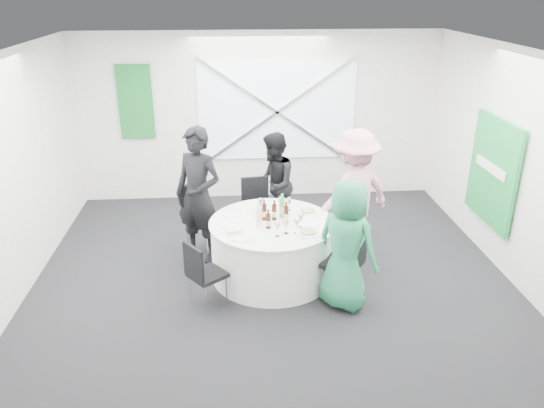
{
  "coord_description": "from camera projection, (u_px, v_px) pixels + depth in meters",
  "views": [
    {
      "loc": [
        -0.47,
        -5.72,
        3.5
      ],
      "look_at": [
        0.0,
        0.2,
        1.0
      ],
      "focal_mm": 35.0,
      "sensor_mm": 36.0,
      "label": 1
    }
  ],
  "objects": [
    {
      "name": "floor",
      "position": [
        273.0,
        283.0,
        6.65
      ],
      "size": [
        6.0,
        6.0,
        0.0
      ],
      "primitive_type": "plane",
      "color": "black",
      "rests_on": "ground"
    },
    {
      "name": "ceiling",
      "position": [
        273.0,
        54.0,
        5.56
      ],
      "size": [
        6.0,
        6.0,
        0.0
      ],
      "primitive_type": "plane",
      "rotation": [
        3.14,
        0.0,
        0.0
      ],
      "color": "silver",
      "rests_on": "wall_back"
    },
    {
      "name": "wall_back",
      "position": [
        259.0,
        117.0,
        8.86
      ],
      "size": [
        6.0,
        0.0,
        6.0
      ],
      "primitive_type": "plane",
      "rotation": [
        1.57,
        0.0,
        0.0
      ],
      "color": "silver",
      "rests_on": "floor"
    },
    {
      "name": "wall_front",
      "position": [
        312.0,
        341.0,
        3.35
      ],
      "size": [
        6.0,
        0.0,
        6.0
      ],
      "primitive_type": "plane",
      "rotation": [
        -1.57,
        0.0,
        0.0
      ],
      "color": "silver",
      "rests_on": "floor"
    },
    {
      "name": "wall_left",
      "position": [
        5.0,
        186.0,
        5.89
      ],
      "size": [
        0.0,
        6.0,
        6.0
      ],
      "primitive_type": "plane",
      "rotation": [
        1.57,
        0.0,
        1.57
      ],
      "color": "silver",
      "rests_on": "floor"
    },
    {
      "name": "wall_right",
      "position": [
        523.0,
        172.0,
        6.32
      ],
      "size": [
        0.0,
        6.0,
        6.0
      ],
      "primitive_type": "plane",
      "rotation": [
        1.57,
        0.0,
        -1.57
      ],
      "color": "silver",
      "rests_on": "floor"
    },
    {
      "name": "window_panel",
      "position": [
        277.0,
        112.0,
        8.81
      ],
      "size": [
        2.6,
        0.03,
        1.6
      ],
      "primitive_type": "cube",
      "color": "white",
      "rests_on": "wall_back"
    },
    {
      "name": "window_brace_a",
      "position": [
        277.0,
        112.0,
        8.77
      ],
      "size": [
        2.63,
        0.05,
        1.84
      ],
      "primitive_type": "cube",
      "rotation": [
        0.0,
        0.97,
        0.0
      ],
      "color": "silver",
      "rests_on": "window_panel"
    },
    {
      "name": "window_brace_b",
      "position": [
        277.0,
        112.0,
        8.77
      ],
      "size": [
        2.63,
        0.05,
        1.84
      ],
      "primitive_type": "cube",
      "rotation": [
        0.0,
        -0.97,
        0.0
      ],
      "color": "silver",
      "rests_on": "window_panel"
    },
    {
      "name": "green_banner",
      "position": [
        135.0,
        102.0,
        8.56
      ],
      "size": [
        0.55,
        0.04,
        1.2
      ],
      "primitive_type": "cube",
      "color": "#156B2A",
      "rests_on": "wall_back"
    },
    {
      "name": "green_sign",
      "position": [
        493.0,
        171.0,
        6.95
      ],
      "size": [
        0.05,
        1.2,
        1.4
      ],
      "primitive_type": "cube",
      "color": "green",
      "rests_on": "wall_right"
    },
    {
      "name": "banquet_table",
      "position": [
        272.0,
        249.0,
        6.69
      ],
      "size": [
        1.56,
        1.56,
        0.76
      ],
      "color": "white",
      "rests_on": "floor"
    },
    {
      "name": "chair_back",
      "position": [
        256.0,
        204.0,
        7.62
      ],
      "size": [
        0.47,
        0.47,
        0.92
      ],
      "rotation": [
        0.0,
        0.0,
        0.13
      ],
      "color": "black",
      "rests_on": "floor"
    },
    {
      "name": "chair_back_left",
      "position": [
        200.0,
        212.0,
        7.27
      ],
      "size": [
        0.63,
        0.63,
        0.99
      ],
      "rotation": [
        0.0,
        0.0,
        0.87
      ],
      "color": "black",
      "rests_on": "floor"
    },
    {
      "name": "chair_back_right",
      "position": [
        343.0,
        215.0,
        7.16
      ],
      "size": [
        0.61,
        0.6,
        0.99
      ],
      "rotation": [
        0.0,
        0.0,
        -1.09
      ],
      "color": "black",
      "rests_on": "floor"
    },
    {
      "name": "chair_front_right",
      "position": [
        349.0,
        258.0,
        6.14
      ],
      "size": [
        0.58,
        0.58,
        0.92
      ],
      "rotation": [
        0.0,
        0.0,
        4.1
      ],
      "color": "black",
      "rests_on": "floor"
    },
    {
      "name": "chair_front_left",
      "position": [
        202.0,
        271.0,
        5.99
      ],
      "size": [
        0.53,
        0.52,
        0.82
      ],
      "rotation": [
        0.0,
        0.0,
        2.22
      ],
      "color": "black",
      "rests_on": "floor"
    },
    {
      "name": "person_man_back_left",
      "position": [
        198.0,
        196.0,
        6.93
      ],
      "size": [
        0.8,
        0.72,
        1.83
      ],
      "primitive_type": "imported",
      "rotation": [
        0.0,
        0.0,
        -0.55
      ],
      "color": "black",
      "rests_on": "floor"
    },
    {
      "name": "person_man_back",
      "position": [
        273.0,
        185.0,
        7.7
      ],
      "size": [
        0.48,
        0.78,
        1.54
      ],
      "primitive_type": "imported",
      "rotation": [
        0.0,
        0.0,
        -1.67
      ],
      "color": "black",
      "rests_on": "floor"
    },
    {
      "name": "person_woman_pink",
      "position": [
        354.0,
        194.0,
        7.05
      ],
      "size": [
        1.26,
        0.96,
        1.77
      ],
      "primitive_type": "imported",
      "rotation": [
        0.0,
        0.0,
        -2.71
      ],
      "color": "pink",
      "rests_on": "floor"
    },
    {
      "name": "person_woman_green",
      "position": [
        346.0,
        245.0,
        5.93
      ],
      "size": [
        0.89,
        0.87,
        1.55
      ],
      "primitive_type": "imported",
      "rotation": [
        0.0,
        0.0,
        2.4
      ],
      "color": "#258856",
      "rests_on": "floor"
    },
    {
      "name": "plate_back",
      "position": [
        272.0,
        203.0,
        7.09
      ],
      "size": [
        0.28,
        0.28,
        0.01
      ],
      "color": "white",
      "rests_on": "banquet_table"
    },
    {
      "name": "plate_back_left",
      "position": [
        232.0,
        213.0,
        6.78
      ],
      "size": [
        0.26,
        0.26,
        0.01
      ],
      "color": "white",
      "rests_on": "banquet_table"
    },
    {
      "name": "plate_back_right",
      "position": [
        308.0,
        211.0,
        6.8
      ],
      "size": [
        0.28,
        0.28,
        0.04
      ],
      "color": "white",
      "rests_on": "banquet_table"
    },
    {
      "name": "plate_front_right",
      "position": [
        308.0,
        232.0,
        6.24
      ],
      "size": [
        0.29,
        0.29,
        0.04
      ],
      "color": "white",
      "rests_on": "banquet_table"
    },
    {
      "name": "plate_front_left",
      "position": [
        242.0,
        237.0,
        6.14
      ],
      "size": [
        0.27,
        0.27,
        0.01
      ],
      "color": "white",
      "rests_on": "banquet_table"
    },
    {
      "name": "napkin",
      "position": [
        234.0,
        230.0,
        6.23
      ],
      "size": [
        0.19,
        0.16,
        0.05
      ],
      "primitive_type": "cube",
      "rotation": [
        0.0,
        0.0,
        0.31
      ],
      "color": "white",
      "rests_on": "plate_front_left"
    },
    {
      "name": "beer_bottle_a",
      "position": [
        264.0,
        212.0,
        6.56
      ],
      "size": [
        0.06,
        0.06,
        0.27
      ],
      "color": "#3B190A",
      "rests_on": "banquet_table"
    },
    {
      "name": "beer_bottle_b",
      "position": [
        274.0,
        212.0,
        6.56
      ],
      "size": [
        0.06,
        0.06,
        0.26
      ],
      "color": "#3B190A",
      "rests_on": "banquet_table"
    },
    {
      "name": "beer_bottle_c",
      "position": [
        286.0,
        215.0,
        6.48
      ],
      "size": [
        0.06,
        0.06,
        0.28
      ],
      "color": "#3B190A",
      "rests_on": "banquet_table"
    },
    {
      "name": "beer_bottle_d",
      "position": [
        268.0,
        221.0,
        6.34
      ],
      "size": [
        0.06,
        0.06,
        0.25
      ],
      "color": "#3B190A",
      "rests_on": "banquet_table"
    },
    {
      "name": "green_water_bottle",
      "position": [
        282.0,
        208.0,
        6.63
      ],
      "size": [
        0.08,
        0.08,
        0.31
      ],
      "color": "green",
      "rests_on": "banquet_table"
    },
    {
      "name": "clear_water_bottle",
      "position": [
        259.0,
        216.0,
        6.42
      ],
      "size": [
        0.08,
        0.08,
        0.3
      ],
      "color": "silver",
      "rests_on": "banquet_table"
    },
    {
      "name": "wine_glass_a",
      "position": [
        261.0,
        202.0,
        6.8
      ],
      "size": [
        0.07,
        0.07,
        0.17
      ],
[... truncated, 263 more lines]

